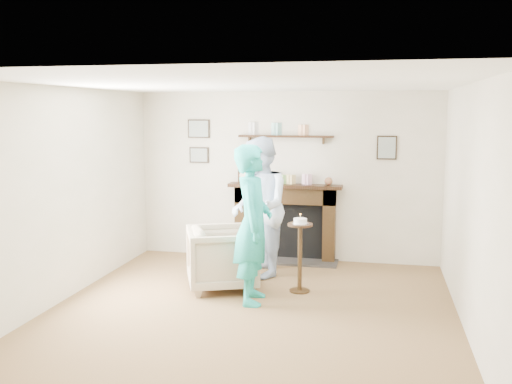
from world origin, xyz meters
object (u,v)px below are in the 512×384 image
Objects in this scene: pedestal_table at (300,244)px; man at (259,275)px; woman at (253,301)px; armchair at (223,288)px.

man is at bearing 137.68° from pedestal_table.
woman is at bearing -13.56° from man.
man is 1.07m from woman.
pedestal_table is (0.97, 0.06, 0.60)m from armchair.
armchair is 0.72m from man.
armchair is at bearing -176.73° from pedestal_table.
pedestal_table reaches higher than armchair.
man is at bearing 1.01° from woman.
pedestal_table is (0.63, -0.57, 0.60)m from man.
woman is (0.15, -1.06, 0.00)m from man.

